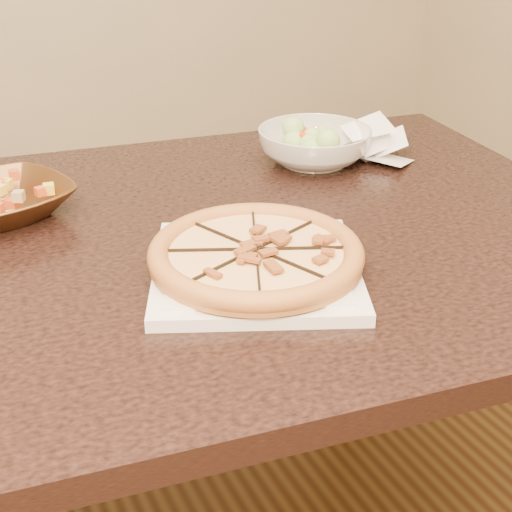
{
  "coord_description": "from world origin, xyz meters",
  "views": [
    {
      "loc": [
        -0.26,
        -0.76,
        1.23
      ],
      "look_at": [
        0.13,
        0.02,
        0.78
      ],
      "focal_mm": 50.0,
      "sensor_mm": 36.0,
      "label": 1
    }
  ],
  "objects_px": {
    "plate": "(256,268)",
    "salad_bowl": "(314,146)",
    "dining_table": "(169,291)",
    "pizza": "(256,253)",
    "bronze_bowl": "(5,201)"
  },
  "relations": [
    {
      "from": "bronze_bowl",
      "to": "pizza",
      "type": "bearing_deg",
      "value": -52.69
    },
    {
      "from": "salad_bowl",
      "to": "plate",
      "type": "bearing_deg",
      "value": -130.56
    },
    {
      "from": "dining_table",
      "to": "pizza",
      "type": "xyz_separation_m",
      "value": [
        0.07,
        -0.17,
        0.13
      ]
    },
    {
      "from": "pizza",
      "to": "bronze_bowl",
      "type": "distance_m",
      "value": 0.46
    },
    {
      "from": "pizza",
      "to": "dining_table",
      "type": "bearing_deg",
      "value": 113.01
    },
    {
      "from": "plate",
      "to": "salad_bowl",
      "type": "xyz_separation_m",
      "value": [
        0.3,
        0.35,
        0.02
      ]
    },
    {
      "from": "plate",
      "to": "pizza",
      "type": "height_order",
      "value": "pizza"
    },
    {
      "from": "plate",
      "to": "pizza",
      "type": "relative_size",
      "value": 1.25
    },
    {
      "from": "plate",
      "to": "salad_bowl",
      "type": "relative_size",
      "value": 1.7
    },
    {
      "from": "pizza",
      "to": "bronze_bowl",
      "type": "bearing_deg",
      "value": 127.31
    },
    {
      "from": "dining_table",
      "to": "bronze_bowl",
      "type": "height_order",
      "value": "bronze_bowl"
    },
    {
      "from": "dining_table",
      "to": "salad_bowl",
      "type": "height_order",
      "value": "salad_bowl"
    },
    {
      "from": "dining_table",
      "to": "plate",
      "type": "xyz_separation_m",
      "value": [
        0.07,
        -0.17,
        0.11
      ]
    },
    {
      "from": "plate",
      "to": "dining_table",
      "type": "bearing_deg",
      "value": 113.02
    },
    {
      "from": "plate",
      "to": "bronze_bowl",
      "type": "distance_m",
      "value": 0.46
    }
  ]
}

